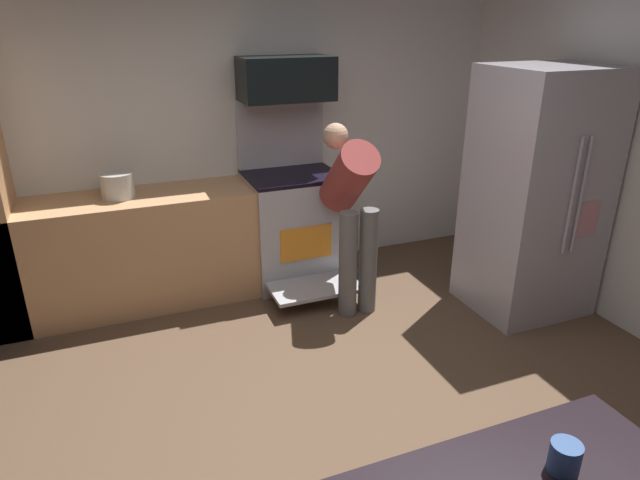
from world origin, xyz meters
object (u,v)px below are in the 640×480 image
at_px(microwave, 286,79).
at_px(mug_coffee, 565,457).
at_px(stock_pot, 117,185).
at_px(oven_range, 293,223).
at_px(refrigerator, 535,194).
at_px(person_cook, 351,204).

relative_size(microwave, mug_coffee, 7.51).
xyz_separation_m(mug_coffee, stock_pot, (-1.10, 3.32, 0.05)).
distance_m(oven_range, microwave, 1.20).
bearing_deg(stock_pot, refrigerator, -21.68).
relative_size(oven_range, microwave, 2.07).
bearing_deg(mug_coffee, oven_range, 85.27).
height_order(microwave, stock_pot, microwave).
xyz_separation_m(microwave, mug_coffee, (-0.27, -3.40, -0.75)).
relative_size(person_cook, mug_coffee, 14.28).
height_order(oven_range, microwave, microwave).
height_order(microwave, mug_coffee, microwave).
height_order(refrigerator, mug_coffee, refrigerator).
bearing_deg(oven_range, person_cook, -67.83).
relative_size(oven_range, refrigerator, 0.83).
bearing_deg(mug_coffee, microwave, 85.40).
xyz_separation_m(person_cook, mug_coffee, (-0.53, -2.68, 0.10)).
bearing_deg(person_cook, stock_pot, 158.51).
distance_m(refrigerator, mug_coffee, 2.82).
height_order(mug_coffee, stock_pot, stock_pot).
relative_size(mug_coffee, stock_pot, 0.40).
distance_m(microwave, refrigerator, 2.12).
bearing_deg(refrigerator, mug_coffee, -130.04).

